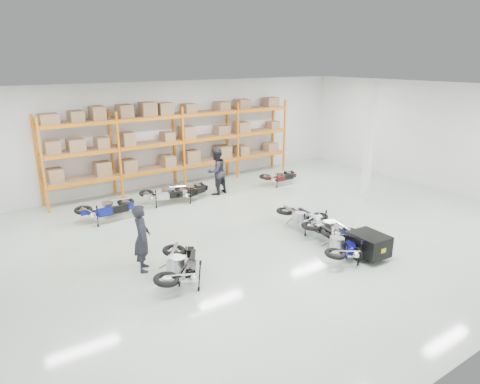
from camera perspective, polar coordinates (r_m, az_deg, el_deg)
room at (r=13.40m, az=4.32°, el=3.69°), size 18.00×18.00×18.00m
pallet_rack at (r=18.75m, az=-8.22°, el=7.53°), size 11.28×0.98×3.62m
structural_column at (r=17.39m, az=16.82°, el=6.17°), size 0.25×0.25×4.50m
moto_blue_centre at (r=12.43m, az=13.28°, el=-6.27°), size 1.77×1.85×1.11m
moto_silver_left at (r=14.09m, az=8.44°, el=-2.99°), size 1.15×1.92×1.17m
moto_black_far_left at (r=10.96m, az=-8.04°, el=-9.00°), size 1.80×2.09×1.22m
moto_touring_right at (r=13.53m, az=11.60°, el=-4.06°), size 1.14×1.90×1.16m
trailer at (r=12.63m, az=16.79°, el=-6.71°), size 0.90×1.71×0.71m
moto_back_a at (r=15.54m, az=-17.32°, el=-1.66°), size 1.82×0.91×1.17m
moto_back_b at (r=16.80m, az=-9.91°, el=0.19°), size 1.83×1.19×1.09m
moto_back_c at (r=17.13m, az=-6.60°, el=0.53°), size 1.72×1.18×1.01m
moto_back_d at (r=19.16m, az=5.33°, el=2.41°), size 1.62×0.89×1.02m
person_left at (r=11.55m, az=-12.94°, el=-6.00°), size 0.67×0.79×1.83m
person_back at (r=17.61m, az=-3.17°, el=2.77°), size 1.10×0.95×1.95m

